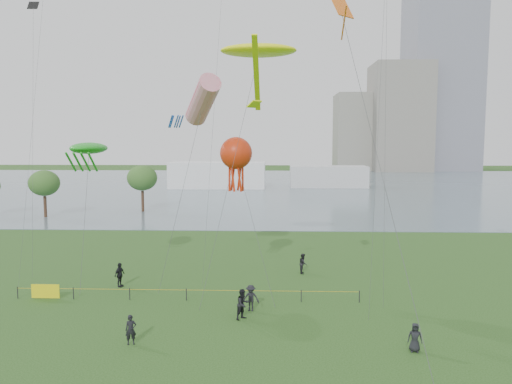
{
  "coord_description": "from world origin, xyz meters",
  "views": [
    {
      "loc": [
        1.09,
        -20.24,
        11.17
      ],
      "look_at": [
        0.0,
        10.0,
        8.0
      ],
      "focal_mm": 35.0,
      "sensor_mm": 36.0,
      "label": 1
    }
  ],
  "objects": [
    {
      "name": "fence",
      "position": [
        -11.11,
        13.4,
        0.55
      ],
      "size": [
        24.07,
        0.07,
        1.05
      ],
      "color": "black",
      "rests_on": "ground_plane"
    },
    {
      "name": "spectator_g",
      "position": [
        3.57,
        20.83,
        0.84
      ],
      "size": [
        0.71,
        0.87,
        1.69
      ],
      "primitive_type": "imported",
      "rotation": [
        0.0,
        0.0,
        1.48
      ],
      "color": "black",
      "rests_on": "ground_plane"
    },
    {
      "name": "spectator_d",
      "position": [
        8.58,
        5.44,
        0.77
      ],
      "size": [
        0.83,
        0.62,
        1.55
      ],
      "primitive_type": "imported",
      "rotation": [
        0.0,
        0.0,
        -0.18
      ],
      "color": "black",
      "rests_on": "ground_plane"
    },
    {
      "name": "kite_creature",
      "position": [
        -13.21,
        17.88,
        10.5
      ],
      "size": [
        2.52,
        5.99,
        10.97
      ],
      "rotation": [
        0.0,
        0.0,
        -0.01
      ],
      "color": "#3F3F42"
    },
    {
      "name": "spectator_c",
      "position": [
        -10.64,
        16.46,
        0.93
      ],
      "size": [
        0.81,
        1.18,
        1.86
      ],
      "primitive_type": "imported",
      "rotation": [
        0.0,
        0.0,
        1.21
      ],
      "color": "black",
      "rests_on": "ground_plane"
    },
    {
      "name": "spectator_a",
      "position": [
        -0.82,
        9.92,
        0.96
      ],
      "size": [
        1.16,
        1.17,
        1.91
      ],
      "primitive_type": "imported",
      "rotation": [
        0.0,
        0.0,
        0.82
      ],
      "color": "black",
      "rests_on": "ground_plane"
    },
    {
      "name": "spectator_f",
      "position": [
        -6.71,
        5.83,
        0.82
      ],
      "size": [
        0.69,
        0.55,
        1.64
      ],
      "primitive_type": "imported",
      "rotation": [
        0.0,
        0.0,
        0.29
      ],
      "color": "black",
      "rests_on": "ground_plane"
    },
    {
      "name": "tower",
      "position": [
        62.0,
        168.0,
        60.0
      ],
      "size": [
        24.0,
        24.0,
        120.0
      ],
      "primitive_type": "cube",
      "color": "slate",
      "rests_on": "ground_plane"
    },
    {
      "name": "spectator_b",
      "position": [
        -0.39,
        11.44,
        0.87
      ],
      "size": [
        1.2,
        0.8,
        1.73
      ],
      "primitive_type": "imported",
      "rotation": [
        0.0,
        0.0,
        -0.15
      ],
      "color": "black",
      "rests_on": "ground_plane"
    },
    {
      "name": "kite_stingray",
      "position": [
        -0.1,
        17.71,
        17.75
      ],
      "size": [
        6.56,
        10.26,
        18.25
      ],
      "rotation": [
        0.0,
        0.0,
        -0.31
      ],
      "color": "#3F3F42"
    },
    {
      "name": "building_mid",
      "position": [
        46.0,
        162.0,
        19.0
      ],
      "size": [
        20.0,
        20.0,
        38.0
      ],
      "primitive_type": "cube",
      "color": "slate",
      "rests_on": "ground_plane"
    },
    {
      "name": "kite_octopus",
      "position": [
        -1.78,
        17.48,
        10.11
      ],
      "size": [
        4.23,
        6.6,
        11.4
      ],
      "rotation": [
        0.0,
        0.0,
        -0.08
      ],
      "color": "#3F3F42"
    },
    {
      "name": "kite_windsock",
      "position": [
        -4.2,
        16.87,
        14.06
      ],
      "size": [
        4.88,
        4.95,
        15.91
      ],
      "rotation": [
        0.0,
        0.0,
        -0.39
      ],
      "color": "#3F3F42"
    },
    {
      "name": "lake",
      "position": [
        0.0,
        100.0,
        0.02
      ],
      "size": [
        400.0,
        120.0,
        0.08
      ],
      "primitive_type": "cube",
      "color": "slate",
      "rests_on": "ground_plane"
    },
    {
      "name": "pavilion_right",
      "position": [
        14.0,
        98.0,
        2.5
      ],
      "size": [
        18.0,
        7.0,
        5.0
      ],
      "primitive_type": "cube",
      "color": "silver",
      "rests_on": "ground_plane"
    },
    {
      "name": "trees",
      "position": [
        -28.88,
        52.64,
        4.95
      ],
      "size": [
        25.8,
        10.61,
        7.26
      ],
      "color": "#3A261A",
      "rests_on": "ground_plane"
    },
    {
      "name": "pavilion_left",
      "position": [
        -12.0,
        95.0,
        3.0
      ],
      "size": [
        22.0,
        8.0,
        6.0
      ],
      "primitive_type": "cube",
      "color": "white",
      "rests_on": "ground_plane"
    },
    {
      "name": "building_low",
      "position": [
        32.0,
        168.0,
        14.0
      ],
      "size": [
        16.0,
        18.0,
        28.0
      ],
      "primitive_type": "cube",
      "color": "gray",
      "rests_on": "ground_plane"
    },
    {
      "name": "kite_delta",
      "position": [
        4.69,
        5.47,
        16.74
      ],
      "size": [
        3.64,
        10.06,
        18.46
      ],
      "rotation": [
        0.0,
        0.0,
        0.06
      ],
      "color": "#3F3F42"
    }
  ]
}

